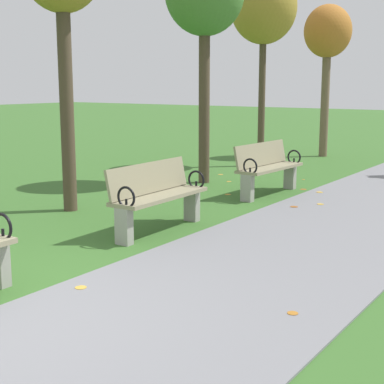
% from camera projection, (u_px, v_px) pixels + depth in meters
% --- Properties ---
extents(park_bench_2, '(0.50, 1.61, 0.90)m').
position_uv_depth(park_bench_2, '(157.00, 195.00, 7.61)').
color(park_bench_2, gray).
rests_on(park_bench_2, ground).
extents(park_bench_3, '(0.55, 1.62, 0.90)m').
position_uv_depth(park_bench_3, '(268.00, 167.00, 10.14)').
color(park_bench_3, gray).
rests_on(park_bench_3, ground).
extents(tree_4, '(1.50, 1.50, 4.43)m').
position_uv_depth(tree_4, '(264.00, 9.00, 13.13)').
color(tree_4, '#4C3D2D').
rests_on(tree_4, ground).
extents(tree_5, '(1.22, 1.22, 3.90)m').
position_uv_depth(tree_5, '(328.00, 36.00, 14.98)').
color(tree_5, brown).
rests_on(tree_5, ground).
extents(scattered_leaves, '(4.68, 9.54, 0.02)m').
position_uv_depth(scattered_leaves, '(239.00, 203.00, 9.46)').
color(scattered_leaves, '#BC842D').
rests_on(scattered_leaves, ground).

